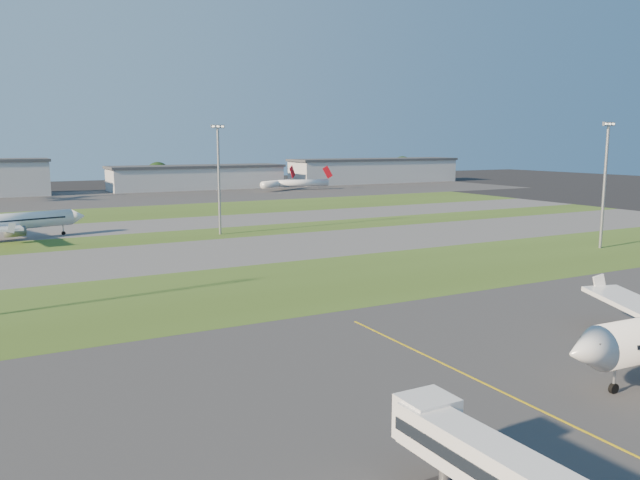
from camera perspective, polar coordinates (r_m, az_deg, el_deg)
ground at (r=51.69m, az=16.46°, el=-16.26°), size 700.00×700.00×0.00m
apron_near at (r=51.69m, az=16.46°, el=-16.26°), size 300.00×70.00×0.01m
grass_strip_a at (r=93.74m, az=-6.48°, el=-4.52°), size 300.00×34.00×0.01m
taxiway_a at (r=124.39m, az=-12.14°, el=-1.34°), size 300.00×32.00×0.01m
grass_strip_b at (r=148.29m, az=-14.84°, el=0.19°), size 300.00×18.00×0.01m
taxiway_b at (r=169.58m, az=-16.58°, el=1.18°), size 300.00×26.00×0.01m
grass_strip_c at (r=201.80m, az=-18.50°, el=2.27°), size 300.00×40.00×0.01m
apron_far at (r=260.88m, az=-20.78°, el=3.55°), size 400.00×80.00×0.01m
yellow_line at (r=55.07m, az=20.29°, el=-14.85°), size 0.25×60.00×0.02m
airliner_taxiing at (r=155.50m, az=-27.06°, el=1.41°), size 36.31×30.43×11.54m
mini_jet_near at (r=287.34m, az=-3.82°, el=5.20°), size 24.56×17.61×9.48m
mini_jet_far at (r=289.85m, az=-1.67°, el=5.25°), size 28.58×6.52×9.48m
light_mast_centre at (r=149.10m, az=-9.24°, el=6.14°), size 3.20×0.70×25.80m
light_mast_east at (r=140.30m, az=24.61°, el=5.29°), size 3.20×0.70×25.80m
hangar_east at (r=301.55m, az=-11.16°, el=5.67°), size 81.60×23.00×11.20m
hangar_far_east at (r=344.40m, az=5.03°, el=6.35°), size 96.90×23.00×13.20m
tree_mid_west at (r=299.53m, az=-25.70°, el=4.98°), size 9.90×9.90×10.80m
tree_mid_east at (r=311.00m, az=-14.59°, el=5.87°), size 11.55×11.55×12.60m
tree_east at (r=334.95m, az=-1.88°, el=6.23°), size 10.45×10.45×11.40m
tree_far_east at (r=374.53m, az=7.55°, el=6.64°), size 12.65×12.65×13.80m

